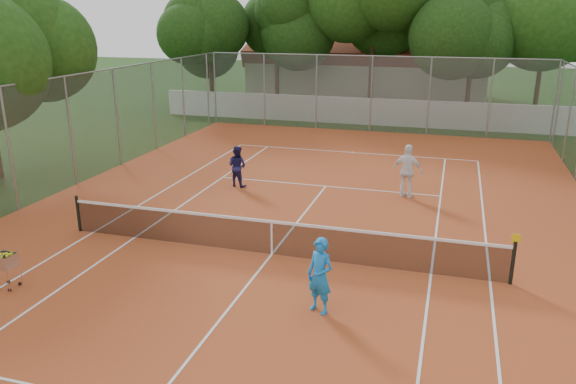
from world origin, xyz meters
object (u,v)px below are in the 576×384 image
(tennis_net, at_px, (272,237))
(player_far_left, at_px, (237,166))
(clubhouse, at_px, (369,69))
(ball_hopper, at_px, (6,270))
(player_near, at_px, (320,276))
(player_far_right, at_px, (408,171))

(tennis_net, xyz_separation_m, player_far_left, (-3.14, 5.52, 0.27))
(clubhouse, relative_size, ball_hopper, 17.76)
(clubhouse, bearing_deg, player_near, -82.94)
(player_far_left, relative_size, player_far_right, 0.81)
(player_near, height_order, ball_hopper, player_near)
(player_near, relative_size, player_far_right, 0.90)
(player_far_left, xyz_separation_m, player_far_right, (6.10, 0.47, 0.17))
(tennis_net, xyz_separation_m, ball_hopper, (-5.28, -3.55, -0.03))
(player_far_right, height_order, ball_hopper, player_far_right)
(player_far_right, xyz_separation_m, ball_hopper, (-8.24, -9.54, -0.47))
(player_far_right, bearing_deg, clubhouse, -63.96)
(clubhouse, bearing_deg, tennis_net, -86.05)
(clubhouse, distance_m, ball_hopper, 32.76)
(tennis_net, xyz_separation_m, player_far_right, (2.96, 5.99, 0.44))
(tennis_net, relative_size, player_far_right, 6.39)
(player_near, bearing_deg, player_far_left, 145.71)
(clubhouse, xyz_separation_m, player_near, (3.90, -31.53, -1.34))
(clubhouse, relative_size, player_near, 9.78)
(clubhouse, xyz_separation_m, player_far_left, (-1.14, -23.48, -1.42))
(tennis_net, xyz_separation_m, clubhouse, (-2.00, 29.00, 1.69))
(tennis_net, bearing_deg, player_far_left, 119.64)
(player_far_right, distance_m, ball_hopper, 12.62)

